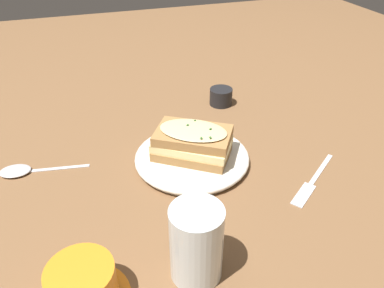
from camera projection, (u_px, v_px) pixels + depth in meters
name	position (u px, v px, depth m)	size (l,w,h in m)	color
ground_plane	(180.00, 156.00, 0.78)	(2.40, 2.40, 0.00)	brown
dinner_plate	(192.00, 158.00, 0.76)	(0.23, 0.23, 0.02)	silver
sandwich	(192.00, 142.00, 0.74)	(0.16, 0.18, 0.06)	#A37542
teacup_with_saucer	(83.00, 288.00, 0.48)	(0.14, 0.12, 0.06)	orange
water_glass	(196.00, 243.00, 0.51)	(0.07, 0.07, 0.12)	silver
fork	(310.00, 184.00, 0.70)	(0.12, 0.16, 0.00)	silver
spoon	(20.00, 171.00, 0.73)	(0.05, 0.17, 0.01)	silver
condiment_pot	(221.00, 97.00, 0.96)	(0.06, 0.06, 0.04)	black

